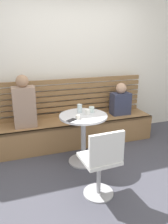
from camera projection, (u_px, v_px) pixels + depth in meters
ground at (104, 182)px, 2.89m from camera, size 8.00×8.00×0.00m
back_wall at (68, 57)px, 3.91m from camera, size 5.20×0.10×2.90m
booth_bench at (76, 131)px, 3.90m from camera, size 2.70×0.52×0.44m
booth_backrest at (72, 97)px, 3.94m from camera, size 2.65×0.04×0.67m
cafe_table at (83, 130)px, 3.21m from camera, size 0.68×0.68×0.74m
white_chair at (102, 162)px, 2.47m from camera, size 0.42×0.42×0.85m
person_adult at (24, 104)px, 3.43m from camera, size 0.34×0.22×0.82m
person_child_left at (120, 101)px, 4.05m from camera, size 0.34×0.22×0.58m
cup_ceramic_white at (88, 112)px, 3.17m from camera, size 0.08×0.08×0.07m
cup_espresso_small at (78, 117)px, 2.98m from camera, size 0.06×0.06×0.05m
cup_glass_short at (92, 109)px, 3.25m from camera, size 0.08×0.08×0.08m
cup_glass_tall at (80, 108)px, 3.24m from camera, size 0.07×0.07×0.12m
phone_on_table at (71, 120)px, 2.93m from camera, size 0.16×0.13×0.01m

